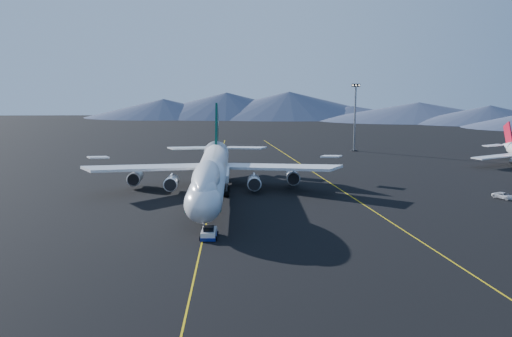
{
  "coord_description": "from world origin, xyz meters",
  "views": [
    {
      "loc": [
        6.33,
        -122.08,
        27.48
      ],
      "look_at": [
        9.87,
        4.75,
        6.0
      ],
      "focal_mm": 40.0,
      "sensor_mm": 36.0,
      "label": 1
    }
  ],
  "objects_px": {
    "service_van": "(504,196)",
    "floodlight_mast": "(355,117)",
    "boeing_747": "(211,173)",
    "pushback_tug": "(209,234)"
  },
  "relations": [
    {
      "from": "boeing_747",
      "to": "floodlight_mast",
      "type": "relative_size",
      "value": 3.08
    },
    {
      "from": "pushback_tug",
      "to": "boeing_747",
      "type": "bearing_deg",
      "value": 93.63
    },
    {
      "from": "boeing_747",
      "to": "service_van",
      "type": "height_order",
      "value": "boeing_747"
    },
    {
      "from": "service_van",
      "to": "floodlight_mast",
      "type": "distance_m",
      "value": 80.56
    },
    {
      "from": "service_van",
      "to": "boeing_747",
      "type": "bearing_deg",
      "value": 148.29
    },
    {
      "from": "boeing_747",
      "to": "service_van",
      "type": "bearing_deg",
      "value": -1.2
    },
    {
      "from": "pushback_tug",
      "to": "service_van",
      "type": "height_order",
      "value": "pushback_tug"
    },
    {
      "from": "pushback_tug",
      "to": "floodlight_mast",
      "type": "bearing_deg",
      "value": 68.41
    },
    {
      "from": "boeing_747",
      "to": "floodlight_mast",
      "type": "distance_m",
      "value": 89.73
    },
    {
      "from": "service_van",
      "to": "floodlight_mast",
      "type": "height_order",
      "value": "floodlight_mast"
    }
  ]
}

